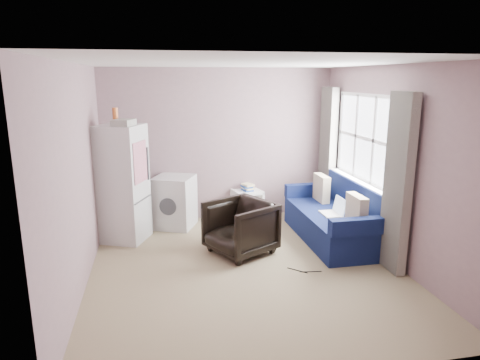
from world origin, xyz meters
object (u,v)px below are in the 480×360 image
at_px(armchair, 240,225).
at_px(fridge, 123,183).
at_px(washing_machine, 175,201).
at_px(sofa, 337,218).
at_px(side_table, 247,202).

relative_size(armchair, fridge, 0.41).
height_order(armchair, washing_machine, washing_machine).
bearing_deg(armchair, fridge, -146.29).
relative_size(fridge, sofa, 0.98).
bearing_deg(sofa, side_table, 131.75).
xyz_separation_m(armchair, fridge, (-1.56, 0.82, 0.46)).
bearing_deg(fridge, side_table, 40.80).
distance_m(fridge, washing_machine, 0.96).
xyz_separation_m(armchair, sofa, (1.50, 0.22, -0.08)).
bearing_deg(side_table, washing_machine, -171.55).
xyz_separation_m(fridge, washing_machine, (0.74, 0.43, -0.43)).
bearing_deg(washing_machine, sofa, -0.77).
bearing_deg(sofa, washing_machine, 155.81).
bearing_deg(fridge, armchair, -4.36).
xyz_separation_m(armchair, side_table, (0.41, 1.44, -0.12)).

